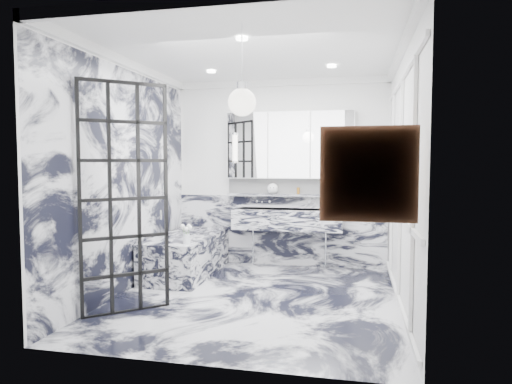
% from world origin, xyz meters
% --- Properties ---
extents(floor, '(3.60, 3.60, 0.00)m').
position_xyz_m(floor, '(0.00, 0.00, 0.00)').
color(floor, silver).
rests_on(floor, ground).
extents(ceiling, '(3.60, 3.60, 0.00)m').
position_xyz_m(ceiling, '(0.00, 0.00, 2.80)').
color(ceiling, white).
rests_on(ceiling, wall_back).
extents(wall_back, '(3.60, 0.00, 3.60)m').
position_xyz_m(wall_back, '(0.00, 1.80, 1.40)').
color(wall_back, white).
rests_on(wall_back, floor).
extents(wall_front, '(3.60, 0.00, 3.60)m').
position_xyz_m(wall_front, '(0.00, -1.80, 1.40)').
color(wall_front, white).
rests_on(wall_front, floor).
extents(wall_left, '(0.00, 3.60, 3.60)m').
position_xyz_m(wall_left, '(-1.60, 0.00, 1.40)').
color(wall_left, white).
rests_on(wall_left, floor).
extents(wall_right, '(0.00, 3.60, 3.60)m').
position_xyz_m(wall_right, '(1.60, 0.00, 1.40)').
color(wall_right, white).
rests_on(wall_right, floor).
extents(marble_clad_back, '(3.18, 0.05, 1.05)m').
position_xyz_m(marble_clad_back, '(0.00, 1.78, 0.53)').
color(marble_clad_back, silver).
rests_on(marble_clad_back, floor).
extents(marble_clad_left, '(0.02, 3.56, 2.68)m').
position_xyz_m(marble_clad_left, '(-1.59, 0.00, 1.34)').
color(marble_clad_left, silver).
rests_on(marble_clad_left, floor).
extents(panel_molding, '(0.03, 3.40, 2.30)m').
position_xyz_m(panel_molding, '(1.58, 0.00, 1.30)').
color(panel_molding, white).
rests_on(panel_molding, floor).
extents(soap_bottle_a, '(0.10, 0.10, 0.21)m').
position_xyz_m(soap_bottle_a, '(0.73, 1.71, 1.19)').
color(soap_bottle_a, '#8C5919').
rests_on(soap_bottle_a, ledge).
extents(soap_bottle_b, '(0.08, 0.08, 0.15)m').
position_xyz_m(soap_bottle_b, '(0.94, 1.71, 1.17)').
color(soap_bottle_b, '#4C4C51').
rests_on(soap_bottle_b, ledge).
extents(soap_bottle_c, '(0.16, 0.16, 0.16)m').
position_xyz_m(soap_bottle_c, '(0.84, 1.71, 1.17)').
color(soap_bottle_c, silver).
rests_on(soap_bottle_c, ledge).
extents(face_pot, '(0.17, 0.17, 0.17)m').
position_xyz_m(face_pot, '(-0.10, 1.71, 1.17)').
color(face_pot, white).
rests_on(face_pot, ledge).
extents(amber_bottle, '(0.04, 0.04, 0.10)m').
position_xyz_m(amber_bottle, '(0.29, 1.71, 1.14)').
color(amber_bottle, '#8C5919').
rests_on(amber_bottle, ledge).
extents(flower_vase, '(0.09, 0.09, 0.12)m').
position_xyz_m(flower_vase, '(-0.94, 0.29, 0.61)').
color(flower_vase, silver).
rests_on(flower_vase, bathtub).
extents(crittall_door, '(0.69, 0.61, 2.37)m').
position_xyz_m(crittall_door, '(-1.21, -0.76, 1.19)').
color(crittall_door, black).
rests_on(crittall_door, floor).
extents(artwork, '(0.57, 0.06, 0.57)m').
position_xyz_m(artwork, '(1.20, -1.76, 1.48)').
color(artwork, gold).
rests_on(artwork, wall_front).
extents(pendant_light, '(0.24, 0.24, 0.24)m').
position_xyz_m(pendant_light, '(0.15, -1.19, 2.08)').
color(pendant_light, white).
rests_on(pendant_light, ceiling).
extents(trough_sink, '(1.60, 0.45, 0.30)m').
position_xyz_m(trough_sink, '(0.15, 1.55, 0.73)').
color(trough_sink, silver).
rests_on(trough_sink, wall_back).
extents(ledge, '(1.90, 0.14, 0.04)m').
position_xyz_m(ledge, '(0.15, 1.72, 1.07)').
color(ledge, silver).
rests_on(ledge, wall_back).
extents(subway_tile, '(1.90, 0.03, 0.23)m').
position_xyz_m(subway_tile, '(0.15, 1.78, 1.21)').
color(subway_tile, white).
rests_on(subway_tile, wall_back).
extents(mirror_cabinet, '(1.90, 0.16, 1.00)m').
position_xyz_m(mirror_cabinet, '(0.15, 1.73, 1.82)').
color(mirror_cabinet, white).
rests_on(mirror_cabinet, wall_back).
extents(sconce_left, '(0.07, 0.07, 0.40)m').
position_xyz_m(sconce_left, '(-0.67, 1.63, 1.78)').
color(sconce_left, white).
rests_on(sconce_left, mirror_cabinet).
extents(sconce_right, '(0.07, 0.07, 0.40)m').
position_xyz_m(sconce_right, '(0.97, 1.63, 1.78)').
color(sconce_right, white).
rests_on(sconce_right, mirror_cabinet).
extents(bathtub, '(0.75, 1.65, 0.55)m').
position_xyz_m(bathtub, '(-1.18, 0.90, 0.28)').
color(bathtub, silver).
rests_on(bathtub, floor).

